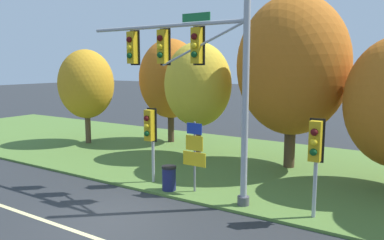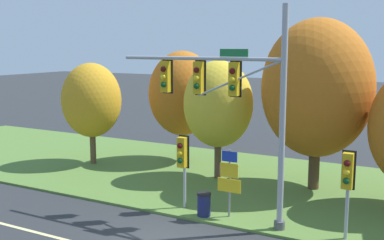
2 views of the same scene
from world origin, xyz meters
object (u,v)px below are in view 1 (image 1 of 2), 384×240
Objects in this scene: tree_behind_signpost at (198,85)px; tree_mid_verge at (293,66)px; traffic_signal_mast at (194,63)px; route_sign_post at (194,150)px; tree_left_of_mast at (171,79)px; tree_nearest_road at (86,84)px; pedestrian_signal_further_along at (315,147)px; trash_bin at (169,178)px; pedestrian_signal_near_kerb at (150,130)px.

tree_mid_verge reaches higher than tree_behind_signpost.
traffic_signal_mast reaches higher than tree_mid_verge.
route_sign_post is 0.34× the size of tree_mid_verge.
traffic_signal_mast is 5.97m from tree_behind_signpost.
tree_mid_verge is at bearing -12.58° from tree_left_of_mast.
tree_behind_signpost is (7.42, 0.69, 0.15)m from tree_nearest_road.
tree_behind_signpost is at bearing 145.09° from pedestrian_signal_further_along.
traffic_signal_mast is 3.19m from route_sign_post.
tree_nearest_road is 5.06m from tree_left_of_mast.
tree_behind_signpost is at bearing 110.07° from trash_bin.
tree_behind_signpost reaches higher than route_sign_post.
route_sign_post is at bearing 1.26° from pedestrian_signal_near_kerb.
tree_left_of_mast reaches higher than route_sign_post.
pedestrian_signal_further_along is at bearing -2.74° from route_sign_post.
trash_bin is (-5.30, -0.17, -1.79)m from pedestrian_signal_further_along.
tree_mid_verge is (12.12, 1.16, 1.10)m from tree_nearest_road.
tree_behind_signpost is at bearing 119.97° from traffic_signal_mast.
tree_nearest_road is at bearing 158.03° from route_sign_post.
pedestrian_signal_further_along reaches higher than pedestrian_signal_near_kerb.
pedestrian_signal_near_kerb is at bearing -60.20° from tree_left_of_mast.
pedestrian_signal_near_kerb is at bearing 173.93° from traffic_signal_mast.
tree_behind_signpost is 6.40m from trash_bin.
traffic_signal_mast is at bearing -179.11° from pedestrian_signal_further_along.
tree_nearest_road is at bearing -174.67° from tree_behind_signpost.
tree_mid_verge is (1.90, 5.27, 3.08)m from route_sign_post.
route_sign_post is at bearing -49.13° from tree_left_of_mast.
tree_mid_verge is at bearing 70.16° from route_sign_post.
tree_mid_verge reaches higher than pedestrian_signal_near_kerb.
pedestrian_signal_further_along reaches higher than route_sign_post.
tree_left_of_mast reaches higher than pedestrian_signal_further_along.
tree_left_of_mast is at bearing 130.87° from route_sign_post.
traffic_signal_mast reaches higher than pedestrian_signal_further_along.
tree_mid_verge is (4.70, 0.46, 0.95)m from tree_behind_signpost.
trash_bin is (-2.80, -5.65, -4.19)m from tree_mid_verge.
tree_mid_verge is 7.57m from trash_bin.
tree_mid_verge is (-2.50, 5.49, 2.40)m from pedestrian_signal_further_along.
tree_mid_verge reaches higher than route_sign_post.
trash_bin is (9.32, -4.50, -3.09)m from tree_nearest_road.
trash_bin is (5.22, -7.44, -3.40)m from tree_left_of_mast.
tree_nearest_road is at bearing 154.24° from trash_bin.
tree_nearest_road is at bearing 156.99° from traffic_signal_mast.
tree_left_of_mast is (4.10, 2.94, 0.31)m from tree_nearest_road.
tree_left_of_mast is 4.01m from tree_behind_signpost.
tree_left_of_mast is at bearing 167.42° from tree_mid_verge.
tree_mid_verge is at bearing 72.39° from traffic_signal_mast.
pedestrian_signal_near_kerb is 1.14× the size of route_sign_post.
pedestrian_signal_further_along is 6.49m from tree_mid_verge.
tree_mid_verge is (3.94, 5.32, 2.49)m from pedestrian_signal_near_kerb.
tree_behind_signpost reaches higher than pedestrian_signal_near_kerb.
route_sign_post is (-4.40, 0.21, -0.67)m from pedestrian_signal_further_along.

